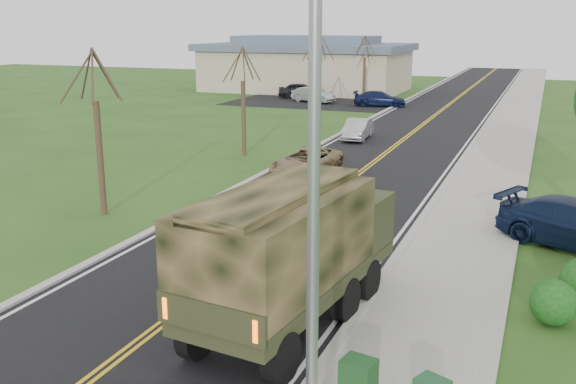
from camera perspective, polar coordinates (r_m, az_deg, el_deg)
The scene contains 17 objects.
road at distance 49.77m, azimuth 12.67°, elevation 6.45°, with size 8.00×120.00×0.01m, color black.
curb_right at distance 49.28m, azimuth 17.46°, elevation 6.12°, with size 0.30×120.00×0.12m, color #9E998E.
sidewalk_right at distance 49.18m, azimuth 19.49°, elevation 5.93°, with size 3.20×120.00×0.10m, color #9E998E.
curb_left at distance 50.59m, azimuth 8.01°, elevation 6.85°, with size 0.30×120.00×0.10m, color #9E998E.
street_light at distance 9.03m, azimuth 1.68°, elevation -0.89°, with size 1.65×0.22×8.00m.
bare_tree_a at distance 24.26m, azimuth -16.45°, elevation 4.07°, with size 1.93×2.26×6.08m.
bare_tree_b at distance 34.38m, azimuth -3.98°, elevation 7.36°, with size 1.83×2.14×5.73m.
bare_tree_c at distance 45.38m, azimuth 2.71°, elevation 9.54°, with size 2.04×2.39×6.42m.
bare_tree_d at distance 56.82m, azimuth 6.78°, elevation 10.28°, with size 1.88×2.20×5.91m.
commercial_building at distance 69.03m, azimuth 1.69°, elevation 11.25°, with size 25.50×21.50×5.65m.
military_truck at distance 14.67m, azimuth 0.31°, elevation -4.73°, with size 3.19×7.14×3.45m.
suv_champagne at distance 30.03m, azimuth 1.64°, elevation 2.73°, with size 2.07×4.49×1.25m, color #917751.
sedan_silver at distance 39.57m, azimuth 6.19°, elevation 5.56°, with size 1.31×3.75×1.24m, color #B6B6BC.
utility_box_near at distance 12.40m, azimuth 6.26°, elevation -16.23°, with size 0.60×0.50×0.80m, color #18441C.
lot_car_dark at distance 61.42m, azimuth 1.20°, elevation 9.00°, with size 1.73×4.31×1.47m, color black.
lot_car_silver at distance 58.22m, azimuth 2.27°, elevation 8.63°, with size 1.46×4.18×1.38m, color #A5A5AA.
lot_car_navy at distance 55.91m, azimuth 8.16°, elevation 8.20°, with size 1.81×4.46×1.29m, color #0F1638.
Camera 1 is at (7.90, -8.66, 6.86)m, focal length 40.00 mm.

